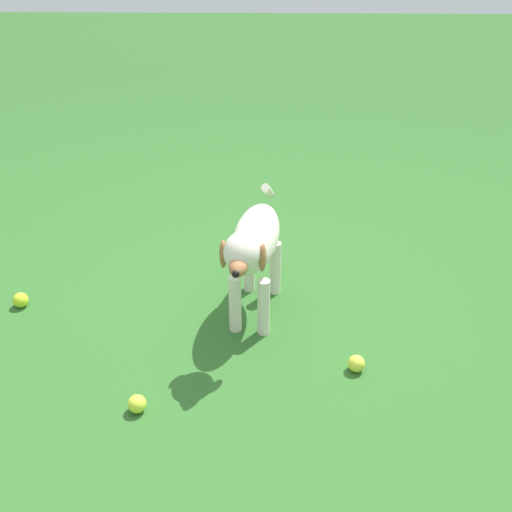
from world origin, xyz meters
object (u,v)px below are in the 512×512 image
at_px(dog, 254,245).
at_px(tennis_ball_1, 137,404).
at_px(tennis_ball_0, 356,364).
at_px(tennis_ball_2, 21,300).

bearing_deg(dog, tennis_ball_1, -25.43).
height_order(dog, tennis_ball_0, dog).
xyz_separation_m(tennis_ball_0, tennis_ball_1, (0.80, 0.23, 0.00)).
bearing_deg(dog, tennis_ball_0, 57.89).
distance_m(dog, tennis_ball_1, 0.77).
bearing_deg(tennis_ball_1, tennis_ball_0, -163.57).
xyz_separation_m(dog, tennis_ball_0, (-0.40, 0.35, -0.32)).
distance_m(tennis_ball_0, tennis_ball_1, 0.83).
height_order(dog, tennis_ball_1, dog).
xyz_separation_m(tennis_ball_0, tennis_ball_2, (1.42, -0.40, 0.00)).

